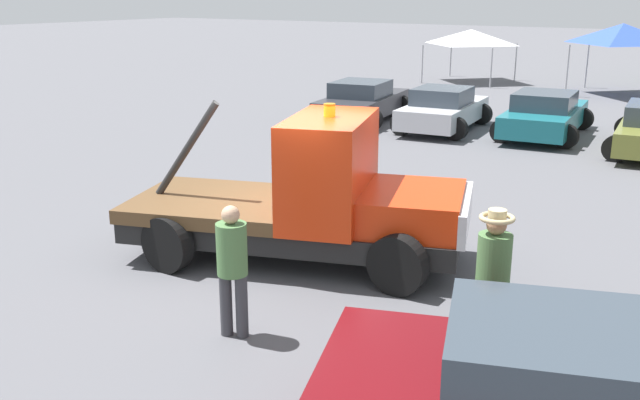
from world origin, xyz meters
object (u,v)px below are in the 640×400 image
(parked_car_teal, at_px, (545,115))
(canopy_tent_blue, at_px, (623,34))
(canopy_tent_white, at_px, (471,37))
(foreground_car, at_px, (582,397))
(person_near_truck, at_px, (493,272))
(traffic_cone, at_px, (432,202))
(tow_truck, at_px, (314,201))
(parked_car_silver, at_px, (443,109))
(parked_car_charcoal, at_px, (362,101))
(person_at_hood, at_px, (232,262))

(parked_car_teal, relative_size, canopy_tent_blue, 1.43)
(parked_car_teal, distance_m, canopy_tent_white, 13.50)
(foreground_car, bearing_deg, person_near_truck, 114.48)
(foreground_car, xyz_separation_m, traffic_cone, (-4.26, 6.22, -0.40))
(person_near_truck, height_order, canopy_tent_white, canopy_tent_white)
(foreground_car, bearing_deg, canopy_tent_blue, 81.18)
(tow_truck, bearing_deg, parked_car_silver, 84.81)
(person_near_truck, relative_size, parked_car_charcoal, 0.38)
(canopy_tent_white, bearing_deg, person_near_truck, -67.85)
(tow_truck, xyz_separation_m, traffic_cone, (0.59, 3.24, -0.72))
(foreground_car, bearing_deg, tow_truck, 129.13)
(foreground_car, relative_size, parked_car_charcoal, 1.09)
(person_near_truck, height_order, canopy_tent_blue, canopy_tent_blue)
(person_at_hood, xyz_separation_m, canopy_tent_white, (-7.43, 26.48, 1.12))
(parked_car_charcoal, height_order, parked_car_silver, same)
(parked_car_silver, height_order, canopy_tent_white, canopy_tent_white)
(tow_truck, height_order, person_near_truck, tow_truck)
(traffic_cone, bearing_deg, person_near_truck, -58.90)
(parked_car_charcoal, height_order, canopy_tent_white, canopy_tent_white)
(canopy_tent_blue, relative_size, traffic_cone, 6.14)
(person_near_truck, bearing_deg, canopy_tent_blue, 20.51)
(person_at_hood, bearing_deg, foreground_car, -111.19)
(person_at_hood, relative_size, parked_car_teal, 0.35)
(parked_car_charcoal, xyz_separation_m, parked_car_silver, (2.94, -0.10, -0.00))
(person_at_hood, relative_size, canopy_tent_blue, 0.50)
(foreground_car, relative_size, traffic_cone, 9.53)
(canopy_tent_blue, distance_m, traffic_cone, 19.71)
(foreground_car, height_order, person_near_truck, person_near_truck)
(foreground_car, bearing_deg, person_at_hood, 157.81)
(tow_truck, distance_m, canopy_tent_white, 24.69)
(person_at_hood, xyz_separation_m, traffic_cone, (-0.04, 6.01, -0.73))
(canopy_tent_blue, bearing_deg, tow_truck, -90.16)
(foreground_car, xyz_separation_m, parked_car_teal, (-4.74, 15.19, -0.00))
(parked_car_teal, bearing_deg, tow_truck, 173.56)
(tow_truck, height_order, canopy_tent_blue, canopy_tent_blue)
(foreground_car, height_order, parked_car_silver, same)
(person_near_truck, bearing_deg, parked_car_teal, 26.28)
(person_near_truck, height_order, parked_car_silver, person_near_truck)
(tow_truck, bearing_deg, canopy_tent_blue, 70.90)
(tow_truck, bearing_deg, parked_car_teal, 70.52)
(tow_truck, distance_m, traffic_cone, 3.37)
(parked_car_charcoal, distance_m, canopy_tent_white, 12.25)
(foreground_car, bearing_deg, traffic_cone, 105.09)
(parked_car_silver, bearing_deg, parked_car_charcoal, 81.84)
(parked_car_silver, bearing_deg, foreground_car, -158.39)
(foreground_car, relative_size, canopy_tent_blue, 1.55)
(person_at_hood, distance_m, traffic_cone, 6.05)
(person_at_hood, bearing_deg, parked_car_teal, -16.38)
(foreground_car, distance_m, person_at_hood, 4.24)
(parked_car_silver, bearing_deg, traffic_cone, -163.88)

